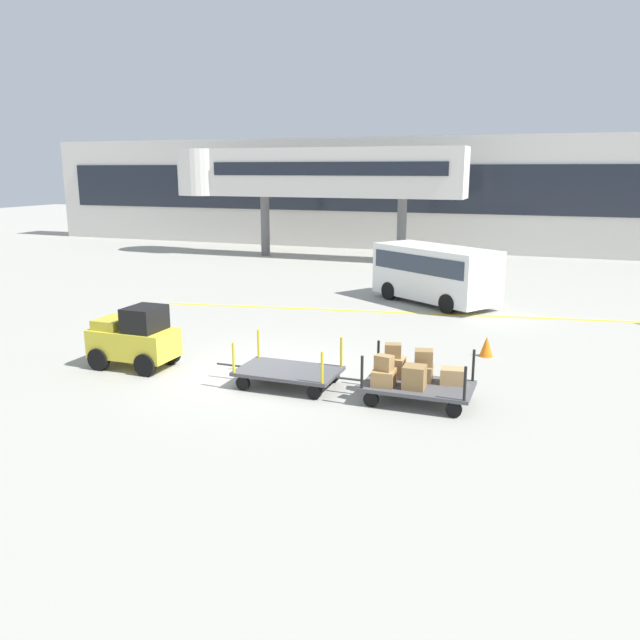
% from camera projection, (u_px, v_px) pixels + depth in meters
% --- Properties ---
extents(ground_plane, '(120.00, 120.00, 0.00)m').
position_uv_depth(ground_plane, '(258.00, 372.00, 15.75)').
color(ground_plane, '#9E9B91').
extents(apron_lead_line, '(17.38, 3.09, 0.01)m').
position_uv_depth(apron_lead_line, '(408.00, 313.00, 22.22)').
color(apron_lead_line, yellow).
rests_on(apron_lead_line, ground_plane).
extents(terminal_building, '(54.48, 2.51, 6.75)m').
position_uv_depth(terminal_building, '(442.00, 194.00, 38.73)').
color(terminal_building, silver).
rests_on(terminal_building, ground_plane).
extents(jet_bridge, '(16.55, 3.00, 5.97)m').
position_uv_depth(jet_bridge, '(302.00, 173.00, 35.20)').
color(jet_bridge, silver).
rests_on(jet_bridge, ground_plane).
extents(baggage_tug, '(2.11, 1.24, 1.58)m').
position_uv_depth(baggage_tug, '(135.00, 338.00, 15.99)').
color(baggage_tug, gold).
rests_on(baggage_tug, ground_plane).
extents(baggage_cart_lead, '(3.00, 1.41, 1.10)m').
position_uv_depth(baggage_cart_lead, '(288.00, 372.00, 14.68)').
color(baggage_cart_lead, '#4C4C4F').
rests_on(baggage_cart_lead, ground_plane).
extents(baggage_cart_middle, '(3.00, 1.41, 1.14)m').
position_uv_depth(baggage_cart_middle, '(413.00, 377.00, 13.71)').
color(baggage_cart_middle, '#4C4C4F').
rests_on(baggage_cart_middle, ground_plane).
extents(shuttle_van, '(5.05, 4.25, 2.10)m').
position_uv_depth(shuttle_van, '(435.00, 270.00, 23.56)').
color(shuttle_van, white).
rests_on(shuttle_van, ground_plane).
extents(safety_cone_far, '(0.36, 0.36, 0.55)m').
position_uv_depth(safety_cone_far, '(486.00, 346.00, 17.03)').
color(safety_cone_far, orange).
rests_on(safety_cone_far, ground_plane).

